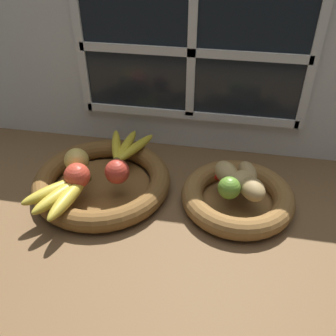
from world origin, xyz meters
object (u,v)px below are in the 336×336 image
at_px(potato_back, 248,173).
at_px(apple_red_right, 117,171).
at_px(apple_red_front, 77,176).
at_px(potato_large, 240,181).
at_px(banana_bunch_front, 62,193).
at_px(banana_bunch_back, 126,147).
at_px(apple_golden_left, 77,160).
at_px(potato_small, 252,190).
at_px(lime_near, 229,188).
at_px(fruit_bowl_right, 237,197).
at_px(potato_oblong, 226,173).
at_px(chili_pepper, 239,187).
at_px(fruit_bowl_left, 102,181).

bearing_deg(potato_back, apple_red_right, -168.37).
bearing_deg(apple_red_front, potato_large, 9.08).
bearing_deg(banana_bunch_front, banana_bunch_back, 68.31).
distance_m(apple_golden_left, potato_small, 0.46).
bearing_deg(banana_bunch_back, lime_near, -26.84).
relative_size(fruit_bowl_right, apple_red_right, 4.53).
relative_size(apple_red_right, potato_large, 0.87).
height_order(potato_oblong, chili_pepper, potato_oblong).
xyz_separation_m(fruit_bowl_left, apple_golden_left, (-0.06, 0.00, 0.06)).
bearing_deg(fruit_bowl_left, apple_golden_left, 179.50).
bearing_deg(apple_golden_left, chili_pepper, -0.84).
distance_m(apple_red_front, lime_near, 0.38).
bearing_deg(banana_bunch_front, potato_large, 15.59).
distance_m(potato_oblong, potato_large, 0.04).
bearing_deg(fruit_bowl_left, banana_bunch_back, 72.81).
height_order(potato_large, lime_near, lime_near).
bearing_deg(chili_pepper, apple_red_right, -145.00).
height_order(fruit_bowl_right, potato_large, potato_large).
height_order(fruit_bowl_right, lime_near, lime_near).
bearing_deg(banana_bunch_front, potato_oblong, 20.46).
relative_size(potato_oblong, chili_pepper, 0.61).
xyz_separation_m(banana_bunch_back, chili_pepper, (0.33, -0.12, -0.00)).
distance_m(banana_bunch_back, potato_small, 0.39).
bearing_deg(apple_red_right, potato_oblong, 10.77).
bearing_deg(apple_golden_left, potato_large, -0.07).
distance_m(fruit_bowl_left, potato_back, 0.39).
bearing_deg(fruit_bowl_right, lime_near, -123.69).
height_order(potato_back, potato_large, potato_large).
bearing_deg(fruit_bowl_right, potato_small, -45.00).
relative_size(potato_oblong, potato_small, 1.03).
xyz_separation_m(potato_back, potato_small, (0.01, -0.07, 0.00)).
xyz_separation_m(banana_bunch_front, potato_back, (0.44, 0.16, 0.00)).
bearing_deg(banana_bunch_front, potato_small, 10.89).
height_order(banana_bunch_front, potato_large, potato_large).
distance_m(potato_large, chili_pepper, 0.01).
distance_m(fruit_bowl_left, fruit_bowl_right, 0.36).
bearing_deg(potato_oblong, chili_pepper, -44.03).
relative_size(fruit_bowl_right, lime_near, 5.14).
bearing_deg(banana_bunch_front, chili_pepper, 14.90).
distance_m(potato_small, lime_near, 0.06).
relative_size(potato_oblong, lime_near, 1.44).
bearing_deg(banana_bunch_back, potato_back, -12.09).
distance_m(apple_red_right, chili_pepper, 0.31).
bearing_deg(fruit_bowl_left, potato_small, -4.43).
relative_size(fruit_bowl_left, banana_bunch_front, 2.03).
relative_size(fruit_bowl_right, apple_golden_left, 4.44).
bearing_deg(potato_oblong, banana_bunch_front, -159.54).
relative_size(fruit_bowl_right, potato_small, 3.68).
xyz_separation_m(fruit_bowl_left, potato_back, (0.38, 0.04, 0.05)).
relative_size(apple_red_front, potato_back, 0.79).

